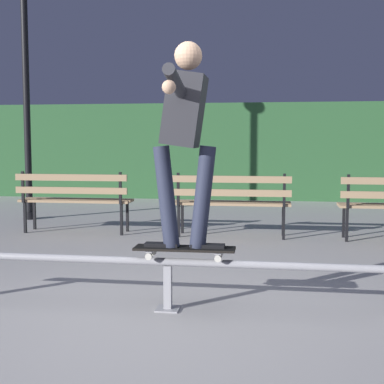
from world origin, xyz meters
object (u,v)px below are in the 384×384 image
(grind_rail, at_px, (168,269))
(lamp_post_left, at_px, (26,68))
(skateboard, at_px, (185,249))
(park_bench_left_center, at_px, (231,198))
(park_bench_leftmost, at_px, (74,195))
(skateboarder, at_px, (185,127))

(grind_rail, height_order, lamp_post_left, lamp_post_left)
(skateboard, relative_size, lamp_post_left, 0.20)
(park_bench_left_center, bearing_deg, grind_rail, -93.78)
(skateboard, bearing_deg, lamp_post_left, 127.02)
(skateboard, height_order, park_bench_left_center, park_bench_left_center)
(park_bench_leftmost, height_order, lamp_post_left, lamp_post_left)
(skateboarder, distance_m, park_bench_leftmost, 4.00)
(grind_rail, relative_size, skateboard, 5.33)
(park_bench_leftmost, bearing_deg, grind_rail, -58.54)
(skateboarder, height_order, lamp_post_left, lamp_post_left)
(grind_rail, relative_size, skateboarder, 2.68)
(lamp_post_left, bearing_deg, park_bench_leftmost, -44.20)
(skateboard, distance_m, skateboarder, 0.94)
(skateboard, relative_size, park_bench_left_center, 0.49)
(skateboard, bearing_deg, park_bench_leftmost, 123.11)
(lamp_post_left, bearing_deg, park_bench_left_center, -19.30)
(grind_rail, height_order, skateboarder, skateboarder)
(skateboard, height_order, park_bench_leftmost, park_bench_leftmost)
(skateboard, xyz_separation_m, skateboarder, (0.00, 0.00, 0.94))
(skateboarder, height_order, park_bench_left_center, skateboarder)
(park_bench_leftmost, relative_size, lamp_post_left, 0.41)
(park_bench_leftmost, height_order, park_bench_left_center, same)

